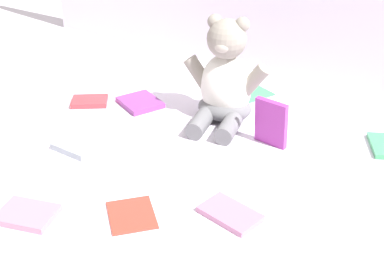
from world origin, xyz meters
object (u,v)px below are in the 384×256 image
object	(u,v)px
book_case_1	(140,102)
book_case_7	(27,214)
book_case_4	(7,114)
book_case_9	(90,101)
book_case_2	(81,144)
teddy_bear	(225,83)
book_case_8	(132,214)
book_case_3	(230,214)
book_case_5	(271,123)
book_case_6	(253,94)

from	to	relation	value
book_case_1	book_case_7	size ratio (longest dim) A/B	1.03
book_case_4	book_case_9	xyz separation A→B (m)	(0.13, 0.17, 0.00)
book_case_2	book_case_1	bearing A→B (deg)	-84.07
teddy_bear	book_case_7	distance (m)	0.56
book_case_1	book_case_8	bearing A→B (deg)	60.05
book_case_4	book_case_7	size ratio (longest dim) A/B	1.20
book_case_4	book_case_7	world-z (taller)	book_case_7
book_case_3	book_case_5	bearing A→B (deg)	-158.27
book_case_8	book_case_9	xyz separation A→B (m)	(-0.39, 0.32, 0.00)
book_case_8	teddy_bear	bearing A→B (deg)	48.97
book_case_3	book_case_4	xyz separation A→B (m)	(-0.68, 0.06, -0.00)
book_case_6	book_case_7	size ratio (longest dim) A/B	0.94
book_case_1	book_case_4	xyz separation A→B (m)	(-0.25, -0.23, -0.00)
book_case_8	book_case_5	bearing A→B (deg)	27.42
book_case_4	book_case_8	size ratio (longest dim) A/B	1.25
book_case_6	book_case_2	bearing A→B (deg)	-90.85
book_case_3	book_case_4	distance (m)	0.68
book_case_2	book_case_7	size ratio (longest dim) A/B	0.94
book_case_4	book_case_5	size ratio (longest dim) A/B	1.12
book_case_2	book_case_5	bearing A→B (deg)	-144.36
book_case_8	book_case_4	bearing A→B (deg)	116.48
book_case_9	book_case_8	bearing A→B (deg)	-165.01
book_case_4	book_case_5	distance (m)	0.67
book_case_1	book_case_3	bearing A→B (deg)	80.84
book_case_2	book_case_7	world-z (taller)	book_case_2
book_case_5	book_case_6	xyz separation A→B (m)	(-0.15, 0.22, -0.05)
book_case_2	book_case_5	xyz separation A→B (m)	(0.36, 0.24, 0.05)
teddy_bear	book_case_8	bearing A→B (deg)	-96.54
book_case_6	book_case_7	bearing A→B (deg)	-75.77
teddy_bear	book_case_5	bearing A→B (deg)	-32.42
teddy_bear	book_case_1	world-z (taller)	teddy_bear
book_case_2	book_case_3	xyz separation A→B (m)	(0.41, -0.04, -0.00)
book_case_3	book_case_6	distance (m)	0.55
book_case_4	book_case_5	world-z (taller)	book_case_5
book_case_3	book_case_4	size ratio (longest dim) A/B	0.89
book_case_1	book_case_8	distance (m)	0.47
book_case_5	book_case_7	world-z (taller)	book_case_5
teddy_bear	book_case_4	world-z (taller)	teddy_bear
book_case_3	book_case_7	size ratio (longest dim) A/B	1.07
teddy_bear	book_case_6	world-z (taller)	teddy_bear
book_case_1	book_case_9	bearing A→B (deg)	-36.20
teddy_bear	book_case_3	distance (m)	0.40
book_case_6	book_case_8	size ratio (longest dim) A/B	0.98
book_case_5	book_case_6	bearing A→B (deg)	131.67
teddy_bear	book_case_3	world-z (taller)	teddy_bear
book_case_2	book_case_6	distance (m)	0.51
book_case_4	book_case_8	world-z (taller)	same
book_case_4	book_case_8	xyz separation A→B (m)	(0.52, -0.16, -0.00)
book_case_1	book_case_3	world-z (taller)	book_case_1
book_case_6	book_case_7	xyz separation A→B (m)	(-0.12, -0.71, 0.00)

